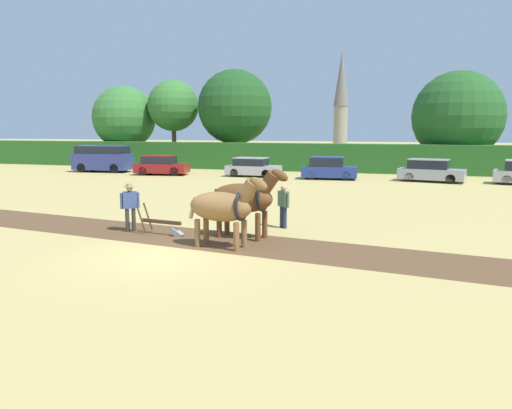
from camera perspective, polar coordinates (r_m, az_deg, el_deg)
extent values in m
plane|color=tan|center=(14.65, -10.33, -5.75)|extent=(240.00, 240.00, 0.00)
cube|color=brown|center=(19.01, -16.90, -2.63)|extent=(34.90, 7.16, 0.01)
cube|color=#286023|center=(42.23, 8.37, 5.33)|extent=(69.33, 1.96, 2.32)
cylinder|color=#4C3823|center=(52.51, -14.70, 6.11)|extent=(0.44, 0.44, 2.90)
sphere|color=#387533|center=(52.47, -14.84, 9.58)|extent=(6.27, 6.27, 6.27)
cylinder|color=brown|center=(50.18, -9.33, 7.02)|extent=(0.44, 0.44, 4.39)
sphere|color=#387533|center=(50.20, -9.43, 11.09)|extent=(4.96, 4.96, 4.96)
cylinder|color=brown|center=(47.39, -2.41, 6.57)|extent=(0.44, 0.44, 3.63)
sphere|color=#1E4C1E|center=(47.40, -2.44, 11.06)|extent=(6.92, 6.92, 6.92)
cylinder|color=#423323|center=(44.97, 21.83, 5.14)|extent=(0.44, 0.44, 2.54)
sphere|color=#235623|center=(44.91, 22.07, 9.34)|extent=(7.39, 7.39, 7.39)
cylinder|color=gray|center=(80.78, 9.62, 8.55)|extent=(2.17, 2.17, 6.97)
cone|color=slate|center=(81.14, 9.77, 14.03)|extent=(2.39, 2.39, 8.52)
ellipsoid|color=brown|center=(15.20, -4.09, -0.24)|extent=(2.17, 1.21, 0.91)
cylinder|color=brown|center=(15.28, -1.37, -3.36)|extent=(0.18, 0.18, 0.86)
cylinder|color=brown|center=(14.82, -2.26, -3.74)|extent=(0.18, 0.18, 0.86)
cylinder|color=brown|center=(15.90, -5.72, -2.91)|extent=(0.18, 0.18, 0.86)
cylinder|color=brown|center=(15.46, -6.71, -3.27)|extent=(0.18, 0.18, 0.86)
cylinder|color=brown|center=(14.73, -1.11, 1.37)|extent=(0.84, 0.53, 0.87)
ellipsoid|color=brown|center=(14.53, 0.28, 2.38)|extent=(0.71, 0.34, 0.54)
cube|color=gray|center=(14.63, -0.50, 2.08)|extent=(0.41, 0.13, 0.53)
cylinder|color=gray|center=(15.71, -7.22, -0.35)|extent=(0.31, 0.16, 0.71)
torus|color=black|center=(14.86, -1.65, -0.15)|extent=(0.23, 0.93, 0.92)
ellipsoid|color=brown|center=(16.47, -1.64, 0.76)|extent=(2.30, 1.27, 0.95)
cylinder|color=brown|center=(16.57, 1.00, -2.29)|extent=(0.18, 0.18, 0.92)
cylinder|color=brown|center=(16.08, 0.21, -2.63)|extent=(0.18, 0.18, 0.92)
cylinder|color=brown|center=(17.18, -3.34, -1.91)|extent=(0.18, 0.18, 0.92)
cylinder|color=brown|center=(16.71, -4.23, -2.22)|extent=(0.18, 0.18, 0.92)
cylinder|color=brown|center=(16.02, 1.34, 2.36)|extent=(0.88, 0.55, 0.92)
ellipsoid|color=brown|center=(15.83, 2.73, 3.36)|extent=(0.71, 0.34, 0.54)
cube|color=black|center=(15.93, 1.95, 3.05)|extent=(0.43, 0.13, 0.56)
cylinder|color=black|center=(16.97, -4.78, 0.63)|extent=(0.31, 0.16, 0.71)
torus|color=black|center=(16.14, 0.80, 0.87)|extent=(0.23, 0.97, 0.96)
cube|color=#4C331E|center=(17.38, -10.76, -1.95)|extent=(1.57, 0.30, 0.12)
cube|color=#939399|center=(17.10, -9.02, -3.28)|extent=(0.50, 0.26, 0.39)
cylinder|color=#4C331E|center=(17.94, -12.24, -1.34)|extent=(0.40, 0.11, 0.96)
cylinder|color=#4C331E|center=(17.62, -13.02, -1.55)|extent=(0.40, 0.11, 0.96)
cylinder|color=#38332D|center=(18.17, -13.80, -1.70)|extent=(0.14, 0.14, 0.83)
cylinder|color=#38332D|center=(18.15, -14.49, -1.73)|extent=(0.14, 0.14, 0.83)
cube|color=#3D5184|center=(18.04, -14.23, 0.51)|extent=(0.51, 0.45, 0.59)
sphere|color=tan|center=(17.99, -14.28, 1.81)|extent=(0.23, 0.23, 0.23)
cylinder|color=#3D5184|center=(18.08, -13.32, 0.48)|extent=(0.09, 0.09, 0.56)
cylinder|color=#3D5184|center=(18.02, -15.13, 0.39)|extent=(0.09, 0.09, 0.56)
cylinder|color=tan|center=(17.98, -14.28, 2.02)|extent=(0.43, 0.43, 0.02)
cylinder|color=tan|center=(17.98, -14.29, 2.18)|extent=(0.21, 0.21, 0.10)
cylinder|color=#28334C|center=(18.35, 2.96, -1.41)|extent=(0.14, 0.14, 0.80)
cylinder|color=#28334C|center=(18.18, 3.32, -1.51)|extent=(0.14, 0.14, 0.80)
cube|color=#4C6B4C|center=(18.15, 3.16, 0.66)|extent=(0.48, 0.46, 0.56)
sphere|color=tan|center=(18.10, 3.17, 1.90)|extent=(0.22, 0.22, 0.22)
cylinder|color=#4C6B4C|center=(18.38, 2.67, 0.69)|extent=(0.09, 0.09, 0.53)
cylinder|color=#4C6B4C|center=(17.93, 3.65, 0.47)|extent=(0.09, 0.09, 0.53)
cube|color=navy|center=(43.35, -17.09, 4.73)|extent=(4.86, 2.42, 1.32)
cube|color=black|center=(43.30, -17.14, 5.99)|extent=(4.28, 2.17, 0.60)
cube|color=navy|center=(43.29, -17.16, 6.43)|extent=(4.28, 2.17, 0.06)
cylinder|color=black|center=(43.48, -14.82, 4.19)|extent=(0.78, 0.29, 0.76)
cylinder|color=black|center=(41.93, -15.89, 3.99)|extent=(0.78, 0.29, 0.76)
cylinder|color=black|center=(44.86, -18.15, 4.18)|extent=(0.78, 0.29, 0.76)
cylinder|color=black|center=(43.36, -19.30, 3.98)|extent=(0.78, 0.29, 0.76)
cube|color=maroon|center=(39.51, -10.70, 4.12)|extent=(4.27, 2.45, 0.70)
cube|color=black|center=(39.53, -11.01, 5.04)|extent=(2.65, 2.01, 0.57)
cube|color=maroon|center=(39.52, -11.02, 5.50)|extent=(2.65, 2.01, 0.06)
cylinder|color=black|center=(39.91, -8.62, 3.94)|extent=(0.70, 0.33, 0.68)
cylinder|color=black|center=(38.38, -9.31, 3.73)|extent=(0.70, 0.33, 0.68)
cylinder|color=black|center=(40.70, -12.00, 3.94)|extent=(0.70, 0.33, 0.68)
cylinder|color=black|center=(39.21, -12.80, 3.73)|extent=(0.70, 0.33, 0.68)
cube|color=#A8A8B2|center=(37.44, -0.29, 3.97)|extent=(4.00, 1.88, 0.66)
cube|color=black|center=(37.45, -0.58, 4.89)|extent=(2.41, 1.67, 0.54)
cube|color=#A8A8B2|center=(37.44, -0.58, 5.35)|extent=(2.41, 1.67, 0.06)
cylinder|color=black|center=(37.83, 1.86, 3.74)|extent=(0.63, 0.23, 0.63)
cylinder|color=black|center=(36.32, 1.14, 3.53)|extent=(0.63, 0.23, 0.63)
cylinder|color=black|center=(38.60, -1.64, 3.84)|extent=(0.63, 0.23, 0.63)
cylinder|color=black|center=(37.13, -2.48, 3.64)|extent=(0.63, 0.23, 0.63)
cube|color=navy|center=(35.91, 8.40, 3.74)|extent=(3.99, 2.03, 0.74)
cube|color=black|center=(35.87, 8.11, 4.84)|extent=(2.44, 1.73, 0.63)
cube|color=navy|center=(35.85, 8.13, 5.39)|extent=(2.44, 1.73, 0.06)
cylinder|color=black|center=(36.60, 10.35, 3.43)|extent=(0.65, 0.27, 0.63)
cylinder|color=black|center=(35.13, 10.25, 3.21)|extent=(0.65, 0.27, 0.63)
cylinder|color=black|center=(36.77, 6.62, 3.54)|extent=(0.65, 0.27, 0.63)
cylinder|color=black|center=(35.30, 6.36, 3.33)|extent=(0.65, 0.27, 0.63)
cube|color=#9E9EA8|center=(35.83, 19.42, 3.30)|extent=(4.51, 2.48, 0.71)
cube|color=black|center=(35.81, 19.13, 4.36)|extent=(2.80, 2.00, 0.59)
cube|color=#9E9EA8|center=(35.79, 19.16, 4.88)|extent=(2.80, 2.00, 0.06)
cylinder|color=black|center=(36.42, 21.64, 2.93)|extent=(0.66, 0.33, 0.63)
cylinder|color=black|center=(34.93, 21.35, 2.72)|extent=(0.66, 0.33, 0.63)
cylinder|color=black|center=(36.81, 17.55, 3.19)|extent=(0.66, 0.33, 0.63)
cylinder|color=black|center=(35.34, 17.09, 3.00)|extent=(0.66, 0.33, 0.63)
cylinder|color=black|center=(37.20, 26.80, 2.71)|extent=(0.66, 0.33, 0.63)
cylinder|color=black|center=(35.62, 26.74, 2.49)|extent=(0.66, 0.33, 0.63)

